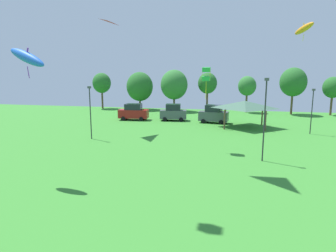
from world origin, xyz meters
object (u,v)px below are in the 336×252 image
at_px(parked_car_third_from_left, 214,114).
at_px(treeline_tree_3, 207,83).
at_px(kite_flying_1, 27,57).
at_px(treeline_tree_1, 140,87).
at_px(treeline_tree_4, 247,86).
at_px(parked_car_leftmost, 133,112).
at_px(parked_car_second_from_left, 173,113).
at_px(treeline_tree_2, 174,85).
at_px(treeline_tree_5, 293,82).
at_px(kite_flying_8, 304,29).
at_px(light_post_2, 265,116).
at_px(light_post_0, 90,109).
at_px(kite_flying_7, 98,27).
at_px(light_post_1, 312,108).
at_px(kite_flying_9, 206,74).
at_px(treeline_tree_6, 333,88).
at_px(park_pavilion, 245,105).
at_px(treeline_tree_0, 102,83).

xyz_separation_m(parked_car_third_from_left, treeline_tree_3, (-2.10, 13.68, 4.00)).
height_order(kite_flying_1, treeline_tree_1, kite_flying_1).
bearing_deg(treeline_tree_4, parked_car_leftmost, -143.86).
relative_size(parked_car_second_from_left, treeline_tree_3, 0.58).
distance_m(treeline_tree_2, treeline_tree_5, 21.15).
bearing_deg(treeline_tree_4, kite_flying_8, -72.78).
bearing_deg(treeline_tree_4, light_post_2, -89.91).
distance_m(light_post_0, treeline_tree_1, 26.82).
bearing_deg(kite_flying_7, light_post_1, 8.12).
bearing_deg(parked_car_leftmost, parked_car_third_from_left, -5.66).
height_order(kite_flying_9, treeline_tree_3, kite_flying_9).
relative_size(kite_flying_1, treeline_tree_6, 0.49).
bearing_deg(parked_car_second_from_left, parked_car_third_from_left, -15.33).
height_order(kite_flying_7, treeline_tree_1, kite_flying_7).
distance_m(treeline_tree_3, treeline_tree_5, 15.12).
xyz_separation_m(treeline_tree_1, treeline_tree_2, (7.14, -1.07, 0.48)).
distance_m(kite_flying_8, light_post_2, 17.33).
bearing_deg(treeline_tree_5, treeline_tree_3, 173.51).
bearing_deg(treeline_tree_4, park_pavilion, -93.41).
bearing_deg(light_post_0, treeline_tree_4, 56.09).
bearing_deg(park_pavilion, parked_car_second_from_left, 161.77).
bearing_deg(kite_flying_1, light_post_0, 99.05).
height_order(kite_flying_1, light_post_1, kite_flying_1).
relative_size(parked_car_second_from_left, light_post_0, 0.72).
xyz_separation_m(park_pavilion, treeline_tree_2, (-12.50, 14.51, 1.95)).
bearing_deg(treeline_tree_6, treeline_tree_5, -177.60).
relative_size(kite_flying_8, kite_flying_9, 1.15).
distance_m(parked_car_third_from_left, treeline_tree_6, 23.21).
relative_size(treeline_tree_2, treeline_tree_5, 0.96).
xyz_separation_m(kite_flying_1, light_post_0, (-2.01, 12.60, -5.04)).
bearing_deg(kite_flying_1, treeline_tree_1, 96.69).
height_order(park_pavilion, treeline_tree_6, treeline_tree_6).
xyz_separation_m(kite_flying_1, treeline_tree_2, (2.53, 38.19, -3.36)).
bearing_deg(light_post_1, treeline_tree_6, 67.47).
bearing_deg(kite_flying_9, parked_car_second_from_left, 111.01).
relative_size(kite_flying_1, treeline_tree_0, 0.45).
distance_m(kite_flying_1, treeline_tree_6, 49.05).
relative_size(parked_car_second_from_left, park_pavilion, 0.64).
bearing_deg(light_post_0, treeline_tree_2, 79.94).
relative_size(treeline_tree_0, treeline_tree_4, 1.08).
bearing_deg(kite_flying_8, parked_car_leftmost, 168.65).
distance_m(light_post_2, treeline_tree_4, 31.58).
xyz_separation_m(light_post_0, treeline_tree_3, (10.67, 27.34, 1.93)).
bearing_deg(kite_flying_9, light_post_1, 40.26).
bearing_deg(parked_car_third_from_left, kite_flying_7, -137.71).
relative_size(kite_flying_7, kite_flying_8, 0.88).
height_order(parked_car_leftmost, parked_car_third_from_left, parked_car_third_from_left).
height_order(kite_flying_7, treeline_tree_4, kite_flying_7).
xyz_separation_m(parked_car_third_from_left, treeline_tree_4, (5.21, 13.08, 3.57)).
relative_size(parked_car_leftmost, treeline_tree_3, 0.64).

